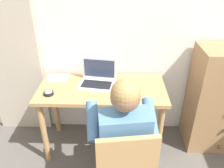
{
  "coord_description": "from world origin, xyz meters",
  "views": [
    {
      "loc": [
        -0.37,
        -0.03,
        1.86
      ],
      "look_at": [
        -0.42,
        1.74,
        0.84
      ],
      "focal_mm": 36.42,
      "sensor_mm": 36.0,
      "label": 1
    }
  ],
  "objects": [
    {
      "name": "computer_mouse",
      "position": [
        -0.3,
        1.85,
        0.76
      ],
      "size": [
        0.08,
        0.11,
        0.03
      ],
      "primitive_type": "ellipsoid",
      "rotation": [
        0.0,
        0.0,
        0.17
      ],
      "color": "black",
      "rests_on": "desk"
    },
    {
      "name": "desk",
      "position": [
        -0.52,
        1.84,
        0.63
      ],
      "size": [
        1.22,
        0.57,
        0.74
      ],
      "color": "tan",
      "rests_on": "ground_plane"
    },
    {
      "name": "curtain_panel",
      "position": [
        -1.48,
        2.13,
        1.08
      ],
      "size": [
        0.61,
        0.03,
        2.16
      ],
      "primitive_type": "cube",
      "color": "#BCAD99",
      "rests_on": "ground_plane"
    },
    {
      "name": "laptop",
      "position": [
        -0.57,
        1.93,
        0.79
      ],
      "size": [
        0.37,
        0.3,
        0.24
      ],
      "color": "silver",
      "rests_on": "desk"
    },
    {
      "name": "desk_clock",
      "position": [
        -1.0,
        1.71,
        0.76
      ],
      "size": [
        0.09,
        0.09,
        0.03
      ],
      "color": "black",
      "rests_on": "desk"
    },
    {
      "name": "person_seated",
      "position": [
        -0.33,
        1.32,
        0.66
      ],
      "size": [
        0.58,
        0.62,
        1.18
      ],
      "color": "#6B84AD",
      "rests_on": "ground_plane"
    },
    {
      "name": "chair",
      "position": [
        -0.31,
        1.14,
        0.48
      ],
      "size": [
        0.47,
        0.45,
        0.86
      ],
      "color": "brown",
      "rests_on": "ground_plane"
    },
    {
      "name": "notebook_pad",
      "position": [
        -0.99,
        2.02,
        0.75
      ],
      "size": [
        0.23,
        0.18,
        0.01
      ],
      "primitive_type": "cube",
      "rotation": [
        0.0,
        0.0,
        0.13
      ],
      "color": "silver",
      "rests_on": "desk"
    },
    {
      "name": "wall_back",
      "position": [
        0.0,
        2.2,
        1.25
      ],
      "size": [
        4.8,
        0.05,
        2.5
      ],
      "primitive_type": "cube",
      "color": "silver",
      "rests_on": "ground_plane"
    },
    {
      "name": "dresser",
      "position": [
        0.7,
        1.94,
        0.56
      ],
      "size": [
        0.62,
        0.43,
        1.12
      ],
      "color": "#9E754C",
      "rests_on": "ground_plane"
    }
  ]
}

